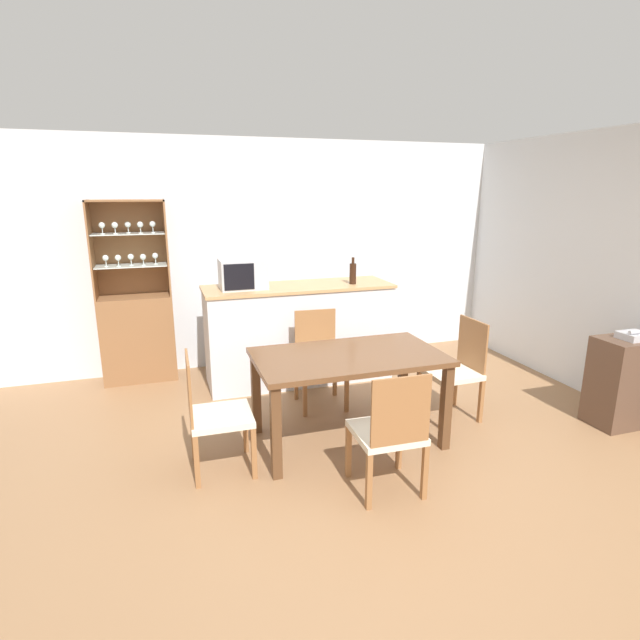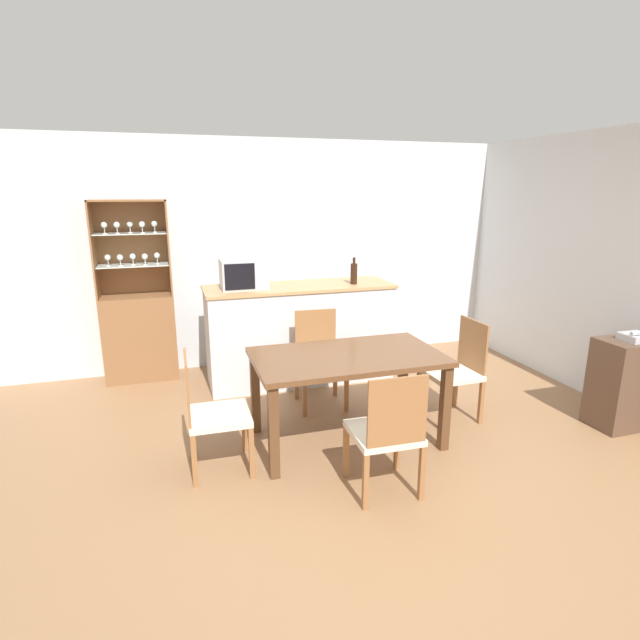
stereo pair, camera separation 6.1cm
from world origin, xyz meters
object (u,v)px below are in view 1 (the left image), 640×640
at_px(dining_chair_head_near, 389,432).
at_px(dining_chair_side_right_far, 455,370).
at_px(dining_table, 348,366).
at_px(side_cabinet, 623,382).
at_px(wine_bottle, 353,273).
at_px(dining_chair_side_left_near, 214,414).
at_px(microwave, 243,274).
at_px(dining_chair_head_far, 319,360).
at_px(display_cabinet, 137,326).
at_px(telephone, 635,336).

height_order(dining_chair_head_near, dining_chair_side_right_far, same).
distance_m(dining_table, side_cabinet, 2.43).
bearing_deg(dining_chair_head_near, wine_bottle, 76.77).
relative_size(dining_chair_side_left_near, wine_bottle, 3.17).
distance_m(dining_chair_side_left_near, microwave, 1.80).
xyz_separation_m(dining_chair_side_left_near, dining_chair_head_far, (1.08, 0.89, 0.00)).
bearing_deg(microwave, dining_chair_head_far, -49.44).
xyz_separation_m(dining_table, dining_chair_side_right_far, (1.08, 0.13, -0.20)).
height_order(dining_table, dining_chair_side_left_near, dining_chair_side_left_near).
height_order(display_cabinet, dining_chair_head_far, display_cabinet).
distance_m(dining_chair_head_near, dining_chair_side_left_near, 1.25).
height_order(dining_chair_side_left_near, dining_chair_side_right_far, same).
bearing_deg(dining_chair_side_right_far, display_cabinet, 54.29).
distance_m(dining_chair_head_near, telephone, 2.44).
xyz_separation_m(dining_chair_head_near, wine_bottle, (0.56, 2.10, 0.71)).
height_order(dining_chair_head_near, dining_chair_side_left_near, same).
bearing_deg(dining_chair_side_right_far, microwave, 50.14).
height_order(dining_table, side_cabinet, side_cabinet).
bearing_deg(telephone, dining_chair_head_near, -173.18).
bearing_deg(dining_chair_side_right_far, dining_chair_side_left_near, 95.36).
bearing_deg(side_cabinet, telephone, -50.48).
height_order(dining_table, microwave, microwave).
relative_size(display_cabinet, telephone, 8.16).
bearing_deg(microwave, side_cabinet, -32.73).
relative_size(display_cabinet, wine_bottle, 6.78).
bearing_deg(display_cabinet, telephone, -31.37).
bearing_deg(wine_bottle, side_cabinet, -44.71).
xyz_separation_m(dining_chair_head_far, microwave, (-0.58, 0.68, 0.74)).
distance_m(wine_bottle, side_cabinet, 2.66).
bearing_deg(microwave, dining_chair_side_left_near, -107.59).
bearing_deg(side_cabinet, dining_table, 169.19).
height_order(dining_table, telephone, telephone).
bearing_deg(dining_chair_side_right_far, side_cabinet, -115.65).
xyz_separation_m(dining_chair_side_right_far, wine_bottle, (-0.52, 1.21, 0.71)).
bearing_deg(microwave, dining_chair_side_right_far, -38.43).
distance_m(display_cabinet, side_cabinet, 4.69).
distance_m(dining_chair_side_left_near, dining_chair_head_far, 1.40).
bearing_deg(dining_chair_head_far, dining_table, 93.34).
distance_m(dining_chair_side_left_near, dining_chair_side_right_far, 2.17).
relative_size(dining_table, wine_bottle, 5.28).
height_order(display_cabinet, dining_chair_head_near, display_cabinet).
height_order(dining_chair_head_far, microwave, microwave).
relative_size(dining_chair_head_far, dining_chair_side_right_far, 1.00).
bearing_deg(dining_table, dining_chair_head_far, 89.77).
bearing_deg(dining_chair_side_left_near, side_cabinet, 85.68).
bearing_deg(display_cabinet, dining_chair_side_right_far, -34.28).
bearing_deg(wine_bottle, telephone, -44.78).
height_order(display_cabinet, dining_chair_side_right_far, display_cabinet).
relative_size(display_cabinet, dining_table, 1.28).
distance_m(side_cabinet, telephone, 0.42).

